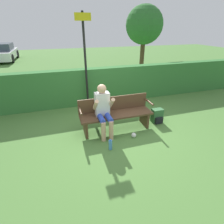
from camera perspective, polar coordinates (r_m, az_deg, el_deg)
The scene contains 10 objects.
ground_plane at distance 4.77m, azimuth 1.37°, elevation -5.58°, with size 40.00×40.00×0.00m, color #4C7A38.
hedge_back at distance 6.27m, azimuth -4.47°, elevation 8.58°, with size 12.00×0.36×1.24m.
park_bench at distance 4.60m, azimuth 1.17°, elevation -0.37°, with size 1.90×0.52×0.86m.
person_seated at distance 4.30m, azimuth -2.85°, elevation 1.28°, with size 0.48×0.62×1.28m.
backpack at distance 5.19m, azimuth 14.55°, elevation -1.27°, with size 0.31×0.26×0.40m.
water_bottle at distance 3.99m, azimuth -0.52°, elevation -10.63°, with size 0.08×0.08×0.26m.
signpost at distance 5.63m, azimuth -8.72°, elevation 16.86°, with size 0.46×0.09×2.90m.
parked_car at distance 17.15m, azimuth -32.36°, elevation 16.09°, with size 2.02×4.23×1.31m.
tree at distance 10.21m, azimuth 10.48°, elevation 26.04°, with size 1.92×1.92×3.53m.
litter_crumple at distance 4.45m, azimuth 7.14°, elevation -7.49°, with size 0.12×0.12×0.12m.
Camera 1 is at (-1.32, -3.84, 2.51)m, focal length 28.00 mm.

